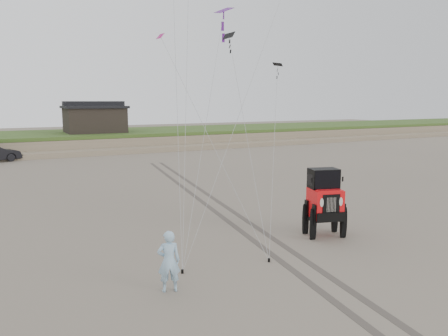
{
  "coord_description": "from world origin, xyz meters",
  "views": [
    {
      "loc": [
        -7.45,
        -11.62,
        5.16
      ],
      "look_at": [
        0.15,
        3.0,
        2.6
      ],
      "focal_mm": 35.0,
      "sensor_mm": 36.0,
      "label": 1
    }
  ],
  "objects": [
    {
      "name": "stake_main",
      "position": [
        -2.8,
        0.06,
        0.06
      ],
      "size": [
        0.08,
        0.08,
        0.12
      ],
      "primitive_type": "cylinder",
      "color": "black",
      "rests_on": "ground"
    },
    {
      "name": "cabin",
      "position": [
        2.0,
        37.0,
        3.24
      ],
      "size": [
        6.4,
        5.4,
        3.35
      ],
      "color": "black",
      "rests_on": "dune_ridge"
    },
    {
      "name": "dune_ridge",
      "position": [
        0.0,
        37.5,
        0.82
      ],
      "size": [
        160.0,
        14.25,
        1.73
      ],
      "color": "#7A6B54",
      "rests_on": "ground"
    },
    {
      "name": "jeep",
      "position": [
        3.42,
        0.97,
        1.04
      ],
      "size": [
        3.85,
        6.02,
        2.07
      ],
      "primitive_type": null,
      "rotation": [
        0.0,
        0.0,
        -0.28
      ],
      "color": "red",
      "rests_on": "ground"
    },
    {
      "name": "stake_aux",
      "position": [
        0.04,
        -0.36,
        0.06
      ],
      "size": [
        0.08,
        0.08,
        0.12
      ],
      "primitive_type": "cylinder",
      "color": "black",
      "rests_on": "ground"
    },
    {
      "name": "man",
      "position": [
        -3.58,
        -0.93,
        0.85
      ],
      "size": [
        0.7,
        0.55,
        1.71
      ],
      "primitive_type": "imported",
      "rotation": [
        0.0,
        0.0,
        2.89
      ],
      "color": "#8FC1DD",
      "rests_on": "ground"
    },
    {
      "name": "ground",
      "position": [
        0.0,
        0.0,
        0.0
      ],
      "size": [
        160.0,
        160.0,
        0.0
      ],
      "primitive_type": "plane",
      "color": "#6B6054",
      "rests_on": "ground"
    },
    {
      "name": "tire_tracks",
      "position": [
        2.0,
        8.0,
        0.0
      ],
      "size": [
        5.22,
        29.74,
        0.01
      ],
      "color": "#4C443D",
      "rests_on": "ground"
    }
  ]
}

